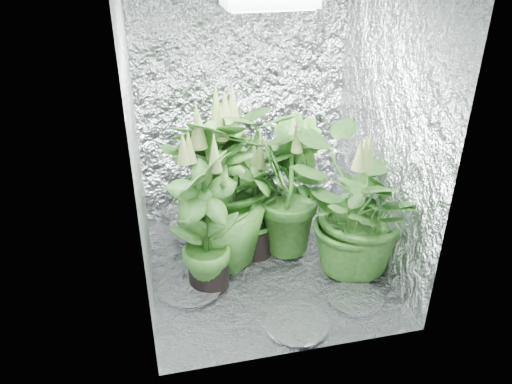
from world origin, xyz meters
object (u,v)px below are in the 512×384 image
object	(u,v)px
circulation_fan	(325,210)
plant_a	(234,171)
plant_c	(287,189)
plant_b	(255,205)
plant_f	(206,221)
plant_e	(358,209)
plant_d	(220,194)

from	to	relation	value
circulation_fan	plant_a	bearing A→B (deg)	-169.92
plant_a	plant_c	size ratio (longest dim) A/B	1.13
plant_b	plant_c	world-z (taller)	plant_c
plant_b	plant_f	distance (m)	0.50
plant_b	plant_c	xyz separation A→B (m)	(0.24, 0.02, 0.09)
plant_a	circulation_fan	bearing A→B (deg)	0.54
plant_c	plant_a	bearing A→B (deg)	146.89
plant_e	plant_f	size ratio (longest dim) A/B	0.97
plant_d	plant_f	xyz separation A→B (m)	(-0.14, -0.25, -0.05)
plant_f	plant_a	bearing A→B (deg)	62.04
plant_c	plant_f	world-z (taller)	plant_f
plant_e	plant_f	distance (m)	1.01
plant_e	plant_f	xyz separation A→B (m)	(-1.01, 0.07, 0.00)
plant_b	plant_e	distance (m)	0.73
plant_d	plant_e	world-z (taller)	plant_d
plant_c	plant_e	size ratio (longest dim) A/B	1.00
plant_a	plant_c	xyz separation A→B (m)	(0.34, -0.22, -0.08)
plant_c	circulation_fan	xyz separation A→B (m)	(0.40, 0.23, -0.36)
plant_b	plant_f	xyz separation A→B (m)	(-0.39, -0.30, 0.10)
plant_a	plant_b	xyz separation A→B (m)	(0.10, -0.24, -0.17)
plant_b	plant_d	bearing A→B (deg)	-169.06
plant_a	plant_d	world-z (taller)	plant_a
plant_d	plant_e	distance (m)	0.93
plant_b	circulation_fan	xyz separation A→B (m)	(0.64, 0.25, -0.27)
plant_a	plant_f	bearing A→B (deg)	-117.96
plant_c	circulation_fan	distance (m)	0.58
plant_f	circulation_fan	xyz separation A→B (m)	(1.03, 0.55, -0.37)
plant_c	plant_f	xyz separation A→B (m)	(-0.63, -0.32, 0.01)
plant_a	circulation_fan	world-z (taller)	plant_a
plant_a	circulation_fan	xyz separation A→B (m)	(0.74, 0.01, -0.44)
plant_b	plant_e	xyz separation A→B (m)	(0.62, -0.37, 0.10)
plant_e	circulation_fan	size ratio (longest dim) A/B	3.13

